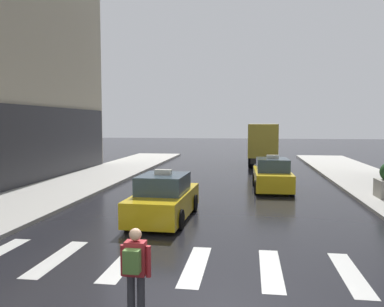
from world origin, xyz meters
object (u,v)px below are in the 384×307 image
object	(u,v)px
taxi_second	(272,175)
box_truck	(264,143)
taxi_lead	(164,199)
pedestrian_with_backpack	(135,267)

from	to	relation	value
taxi_second	box_truck	size ratio (longest dim) A/B	0.60
taxi_lead	box_truck	distance (m)	19.18
taxi_second	box_truck	bearing A→B (deg)	90.25
taxi_second	pedestrian_with_backpack	distance (m)	14.67
taxi_lead	taxi_second	xyz separation A→B (m)	(4.23, 7.01, 0.00)
taxi_lead	box_truck	xyz separation A→B (m)	(4.17, 18.68, 1.13)
taxi_second	taxi_lead	bearing A→B (deg)	-121.09
box_truck	pedestrian_with_backpack	distance (m)	26.20
taxi_second	box_truck	world-z (taller)	box_truck
taxi_second	box_truck	xyz separation A→B (m)	(-0.05, 11.68, 1.13)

